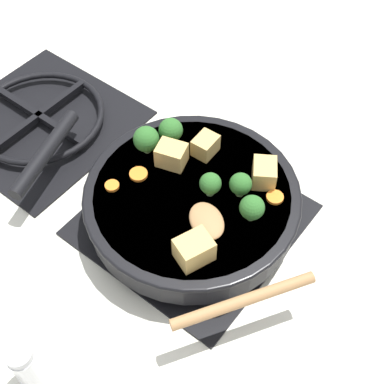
# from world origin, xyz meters

# --- Properties ---
(ground_plane) EXTENTS (2.40, 2.40, 0.00)m
(ground_plane) POSITION_xyz_m (0.00, 0.00, 0.00)
(ground_plane) COLOR silver
(front_burner_grate) EXTENTS (0.31, 0.31, 0.03)m
(front_burner_grate) POSITION_xyz_m (0.00, 0.00, 0.01)
(front_burner_grate) COLOR black
(front_burner_grate) RESTS_ON ground_plane
(rear_burner_grate) EXTENTS (0.31, 0.31, 0.03)m
(rear_burner_grate) POSITION_xyz_m (0.00, 0.36, 0.01)
(rear_burner_grate) COLOR black
(rear_burner_grate) RESTS_ON ground_plane
(skillet_pan) EXTENTS (0.34, 0.45, 0.05)m
(skillet_pan) POSITION_xyz_m (-0.00, 0.00, 0.05)
(skillet_pan) COLOR black
(skillet_pan) RESTS_ON front_burner_grate
(wooden_spoon) EXTENTS (0.20, 0.22, 0.02)m
(wooden_spoon) POSITION_xyz_m (-0.07, -0.11, 0.08)
(wooden_spoon) COLOR #A87A4C
(wooden_spoon) RESTS_ON skillet_pan
(tofu_cube_center_large) EXTENTS (0.06, 0.05, 0.04)m
(tofu_cube_center_large) POSITION_xyz_m (-0.09, -0.07, 0.10)
(tofu_cube_center_large) COLOR tan
(tofu_cube_center_large) RESTS_ON skillet_pan
(tofu_cube_near_handle) EXTENTS (0.05, 0.05, 0.04)m
(tofu_cube_near_handle) POSITION_xyz_m (0.03, 0.06, 0.09)
(tofu_cube_near_handle) COLOR tan
(tofu_cube_near_handle) RESTS_ON skillet_pan
(tofu_cube_east_chunk) EXTENTS (0.06, 0.05, 0.04)m
(tofu_cube_east_chunk) POSITION_xyz_m (0.09, -0.07, 0.09)
(tofu_cube_east_chunk) COLOR tan
(tofu_cube_east_chunk) RESTS_ON skillet_pan
(tofu_cube_west_chunk) EXTENTS (0.04, 0.03, 0.03)m
(tofu_cube_west_chunk) POSITION_xyz_m (0.08, 0.03, 0.09)
(tofu_cube_west_chunk) COLOR tan
(tofu_cube_west_chunk) RESTS_ON skillet_pan
(broccoli_floret_near_spoon) EXTENTS (0.04, 0.04, 0.05)m
(broccoli_floret_near_spoon) POSITION_xyz_m (0.06, 0.09, 0.10)
(broccoli_floret_near_spoon) COLOR #709956
(broccoli_floret_near_spoon) RESTS_ON skillet_pan
(broccoli_floret_center_top) EXTENTS (0.03, 0.03, 0.04)m
(broccoli_floret_center_top) POSITION_xyz_m (0.04, -0.06, 0.10)
(broccoli_floret_center_top) COLOR #709956
(broccoli_floret_center_top) RESTS_ON skillet_pan
(broccoli_floret_east_rim) EXTENTS (0.03, 0.03, 0.04)m
(broccoli_floret_east_rim) POSITION_xyz_m (0.01, -0.02, 0.10)
(broccoli_floret_east_rim) COLOR #709956
(broccoli_floret_east_rim) RESTS_ON skillet_pan
(broccoli_floret_west_rim) EXTENTS (0.04, 0.04, 0.05)m
(broccoli_floret_west_rim) POSITION_xyz_m (0.02, 0.11, 0.10)
(broccoli_floret_west_rim) COLOR #709956
(broccoli_floret_west_rim) RESTS_ON skillet_pan
(broccoli_floret_north_edge) EXTENTS (0.04, 0.04, 0.04)m
(broccoli_floret_north_edge) POSITION_xyz_m (0.01, -0.10, 0.10)
(broccoli_floret_north_edge) COLOR #709956
(broccoli_floret_north_edge) RESTS_ON skillet_pan
(carrot_slice_orange_thin) EXTENTS (0.02, 0.02, 0.01)m
(carrot_slice_orange_thin) POSITION_xyz_m (-0.07, 0.10, 0.08)
(carrot_slice_orange_thin) COLOR orange
(carrot_slice_orange_thin) RESTS_ON skillet_pan
(carrot_slice_near_center) EXTENTS (0.03, 0.03, 0.01)m
(carrot_slice_near_center) POSITION_xyz_m (0.07, -0.11, 0.08)
(carrot_slice_near_center) COLOR orange
(carrot_slice_near_center) RESTS_ON skillet_pan
(carrot_slice_edge_slice) EXTENTS (0.03, 0.03, 0.01)m
(carrot_slice_edge_slice) POSITION_xyz_m (-0.03, 0.09, 0.08)
(carrot_slice_edge_slice) COLOR orange
(carrot_slice_edge_slice) RESTS_ON skillet_pan
(salt_shaker) EXTENTS (0.04, 0.04, 0.09)m
(salt_shaker) POSITION_xyz_m (-0.33, 0.01, 0.04)
(salt_shaker) COLOR white
(salt_shaker) RESTS_ON ground_plane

